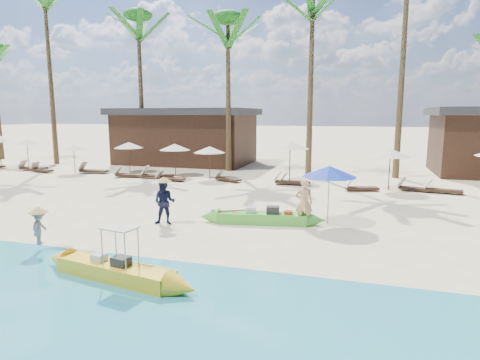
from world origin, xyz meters
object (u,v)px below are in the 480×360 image
(yellow_canoe, at_px, (115,271))
(tourist, at_px, (304,203))
(blue_umbrella, at_px, (329,171))
(green_canoe, at_px, (262,218))

(yellow_canoe, relative_size, tourist, 3.04)
(blue_umbrella, bearing_deg, green_canoe, -162.89)
(yellow_canoe, height_order, blue_umbrella, blue_umbrella)
(green_canoe, relative_size, yellow_canoe, 1.00)
(yellow_canoe, xyz_separation_m, blue_umbrella, (4.39, 6.49, 1.67))
(green_canoe, distance_m, tourist, 1.60)
(tourist, bearing_deg, blue_umbrella, -154.80)
(green_canoe, bearing_deg, blue_umbrella, 7.39)
(yellow_canoe, bearing_deg, tourist, 68.49)
(yellow_canoe, xyz_separation_m, tourist, (3.61, 5.94, 0.61))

